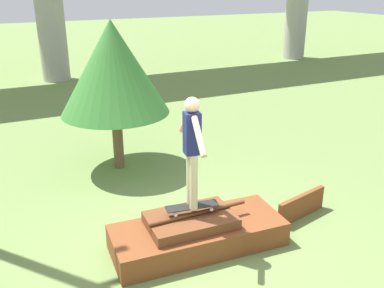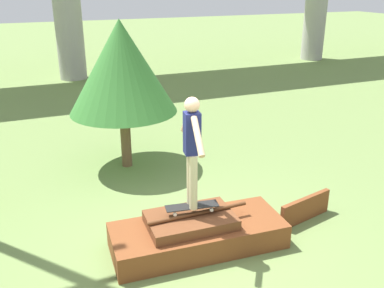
{
  "view_description": "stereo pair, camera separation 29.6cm",
  "coord_description": "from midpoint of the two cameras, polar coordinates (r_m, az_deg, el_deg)",
  "views": [
    {
      "loc": [
        -2.53,
        -5.04,
        3.89
      ],
      "look_at": [
        -0.08,
        0.05,
        1.7
      ],
      "focal_mm": 40.0,
      "sensor_mm": 36.0,
      "label": 1
    },
    {
      "loc": [
        -2.26,
        -5.17,
        3.89
      ],
      "look_at": [
        -0.08,
        0.05,
        1.7
      ],
      "focal_mm": 40.0,
      "sensor_mm": 36.0,
      "label": 2
    }
  ],
  "objects": [
    {
      "name": "ground_plane",
      "position": [
        6.85,
        -0.45,
        -13.45
      ],
      "size": [
        80.0,
        80.0,
        0.0
      ],
      "primitive_type": "plane",
      "color": "olive"
    },
    {
      "name": "skater",
      "position": [
        6.07,
        -1.4,
        -0.17
      ],
      "size": [
        0.27,
        1.15,
        1.68
      ],
      "color": "#C6B78E",
      "rests_on": "skateboard"
    },
    {
      "name": "skateboard",
      "position": [
        6.5,
        -1.32,
        -8.33
      ],
      "size": [
        0.83,
        0.33,
        0.09
      ],
      "color": "black",
      "rests_on": "scrap_pile"
    },
    {
      "name": "tree_behind_left",
      "position": [
        8.99,
        -11.42,
        9.91
      ],
      "size": [
        2.26,
        2.26,
        3.17
      ],
      "color": "brown",
      "rests_on": "ground_plane"
    },
    {
      "name": "scrap_plank_loose",
      "position": [
        7.68,
        13.3,
        -8.06
      ],
      "size": [
        1.13,
        0.33,
        0.43
      ],
      "color": "brown",
      "rests_on": "ground_plane"
    },
    {
      "name": "scrap_pile",
      "position": [
        6.72,
        -0.6,
        -11.8
      ],
      "size": [
        2.72,
        1.2,
        0.62
      ],
      "color": "brown",
      "rests_on": "ground_plane"
    }
  ]
}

